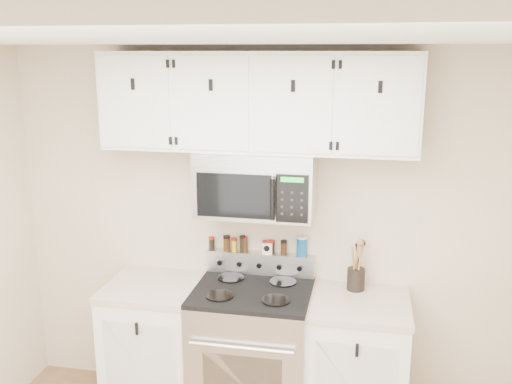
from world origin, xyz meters
TOP-DOWN VIEW (x-y plane):
  - back_wall at (0.00, 1.75)m, footprint 3.50×0.01m
  - ceiling at (0.00, 0.00)m, footprint 3.50×3.50m
  - range at (0.00, 1.43)m, footprint 0.76×0.65m
  - base_cabinet_left at (-0.69, 1.45)m, footprint 0.64×0.62m
  - base_cabinet_right at (0.69, 1.45)m, footprint 0.64×0.62m
  - microwave at (0.00, 1.55)m, footprint 0.76×0.44m
  - upper_cabinets at (-0.00, 1.58)m, footprint 2.00×0.35m
  - utensil_crock at (0.66, 1.62)m, footprint 0.12×0.12m
  - kitchen_timer at (0.05, 1.71)m, footprint 0.07×0.06m
  - salt_canister at (0.29, 1.71)m, footprint 0.07×0.07m
  - spice_jar_0 at (-0.35, 1.71)m, footprint 0.04×0.04m
  - spice_jar_1 at (-0.24, 1.71)m, footprint 0.05×0.05m
  - spice_jar_2 at (-0.19, 1.71)m, footprint 0.04×0.04m
  - spice_jar_3 at (-0.13, 1.71)m, footprint 0.04×0.04m
  - spice_jar_4 at (-0.11, 1.71)m, footprint 0.04×0.04m
  - spice_jar_5 at (0.03, 1.71)m, footprint 0.04×0.04m
  - spice_jar_6 at (0.08, 1.71)m, footprint 0.05×0.05m
  - spice_jar_7 at (0.16, 1.71)m, footprint 0.04×0.04m

SIDE VIEW (x-z plane):
  - base_cabinet_left at x=-0.69m, z-range 0.00..0.92m
  - base_cabinet_right at x=0.69m, z-range 0.00..0.92m
  - range at x=0.00m, z-range -0.06..1.04m
  - utensil_crock at x=0.66m, z-range 0.84..1.18m
  - kitchen_timer at x=0.05m, z-range 1.10..1.18m
  - spice_jar_5 at x=0.03m, z-range 1.10..1.19m
  - spice_jar_0 at x=-0.35m, z-range 1.10..1.19m
  - spice_jar_2 at x=-0.19m, z-range 1.10..1.19m
  - spice_jar_6 at x=0.08m, z-range 1.10..1.20m
  - spice_jar_7 at x=0.16m, z-range 1.10..1.20m
  - spice_jar_4 at x=-0.11m, z-range 1.10..1.21m
  - spice_jar_1 at x=-0.24m, z-range 1.10..1.21m
  - spice_jar_3 at x=-0.13m, z-range 1.10..1.22m
  - salt_canister at x=0.29m, z-range 1.10..1.24m
  - back_wall at x=0.00m, z-range 0.00..2.50m
  - microwave at x=0.00m, z-range 1.42..1.84m
  - upper_cabinets at x=0.00m, z-range 1.84..2.46m
  - ceiling at x=0.00m, z-range 2.49..2.50m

